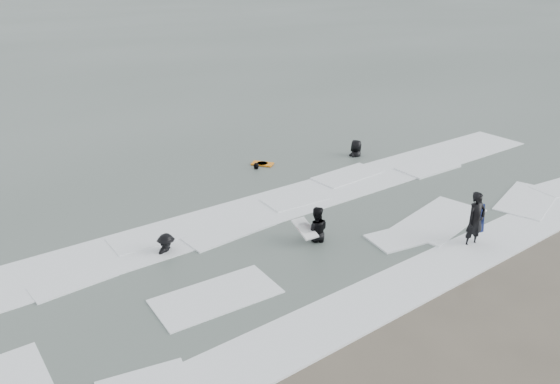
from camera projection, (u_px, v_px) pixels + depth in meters
ground at (381, 281)px, 15.87m from camera, size 320.00×320.00×0.00m
surfer_centre at (472, 246)px, 17.85m from camera, size 0.76×0.56×1.91m
surfer_wading at (316, 241)px, 18.14m from camera, size 1.10×1.05×1.79m
surfer_breaker at (167, 254)px, 17.37m from camera, size 1.15×0.97×1.54m
surfer_right_near at (256, 170)px, 24.25m from camera, size 0.80×0.93×1.49m
surfer_right_far at (356, 157)px, 25.88m from camera, size 1.13×0.96×1.97m
surf_foam at (302, 233)px, 18.61m from camera, size 30.03×9.06×0.09m
bodyboards at (337, 199)px, 20.09m from camera, size 5.15×10.78×1.25m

